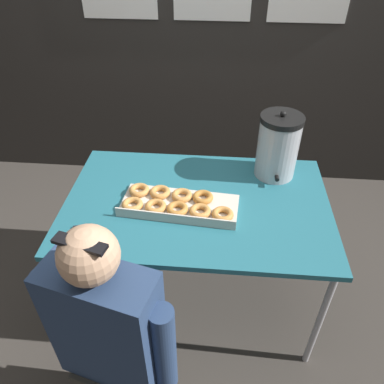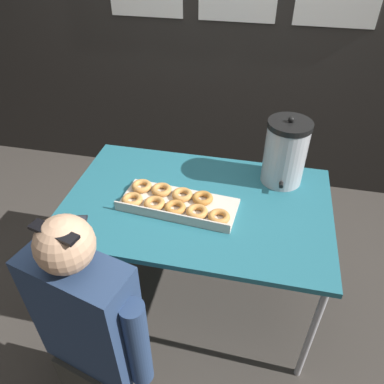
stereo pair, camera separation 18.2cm
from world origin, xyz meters
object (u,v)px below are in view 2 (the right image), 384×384
at_px(cell_phone, 78,226).
at_px(person_seated, 93,337).
at_px(donut_box, 176,203).
at_px(coffee_urn, 285,152).

relative_size(cell_phone, person_seated, 0.13).
height_order(cell_phone, person_seated, person_seated).
relative_size(donut_box, cell_phone, 3.74).
xyz_separation_m(coffee_urn, cell_phone, (-0.90, -0.56, -0.17)).
bearing_deg(coffee_urn, donut_box, -146.62).
xyz_separation_m(coffee_urn, person_seated, (-0.67, -0.97, -0.34)).
relative_size(donut_box, person_seated, 0.49).
relative_size(donut_box, coffee_urn, 1.57).
bearing_deg(coffee_urn, cell_phone, -147.79).
bearing_deg(coffee_urn, person_seated, -124.71).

